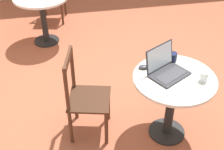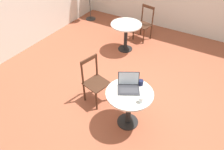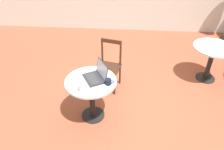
# 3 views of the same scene
# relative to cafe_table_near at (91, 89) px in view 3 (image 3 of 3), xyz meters

# --- Properties ---
(ground_plane) EXTENTS (16.00, 16.00, 0.00)m
(ground_plane) POSITION_rel_cafe_table_near_xyz_m (0.58, 0.20, -0.55)
(ground_plane) COLOR #9E5138
(cafe_table_near) EXTENTS (0.75, 0.75, 0.71)m
(cafe_table_near) POSITION_rel_cafe_table_near_xyz_m (0.00, 0.00, 0.00)
(cafe_table_near) COLOR black
(cafe_table_near) RESTS_ON ground_plane
(cafe_table_mid) EXTENTS (0.75, 0.75, 0.71)m
(cafe_table_mid) POSITION_rel_cafe_table_near_xyz_m (2.09, 1.17, 0.00)
(cafe_table_mid) COLOR black
(cafe_table_mid) RESTS_ON ground_plane
(chair_near_back) EXTENTS (0.48, 0.48, 0.91)m
(chair_near_back) POSITION_rel_cafe_table_near_xyz_m (0.19, 0.81, -0.11)
(chair_near_back) COLOR #472819
(chair_near_back) RESTS_ON ground_plane
(laptop) EXTENTS (0.41, 0.43, 0.25)m
(laptop) POSITION_rel_cafe_table_near_xyz_m (0.07, 0.06, 0.21)
(laptop) COLOR #2D2D33
(laptop) RESTS_ON cafe_table_near
(mouse) EXTENTS (0.06, 0.10, 0.03)m
(mouse) POSITION_rel_cafe_table_near_xyz_m (0.19, 0.24, 0.18)
(mouse) COLOR #2D2D33
(mouse) RESTS_ON cafe_table_near
(mug) EXTENTS (0.12, 0.09, 0.09)m
(mug) POSITION_rel_cafe_table_near_xyz_m (0.26, -0.06, 0.20)
(mug) COLOR #141938
(mug) RESTS_ON cafe_table_near
(drinking_glass) EXTENTS (0.07, 0.07, 0.09)m
(drinking_glass) POSITION_rel_cafe_table_near_xyz_m (-0.09, -0.23, 0.21)
(drinking_glass) COLOR silver
(drinking_glass) RESTS_ON cafe_table_near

